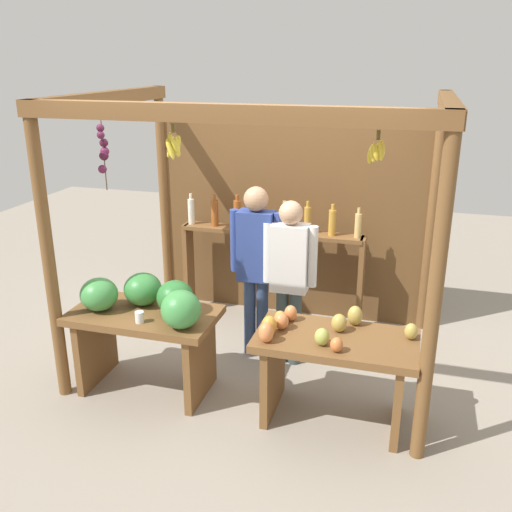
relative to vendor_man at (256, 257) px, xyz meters
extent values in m
plane|color=gray|center=(0.07, -0.05, -0.97)|extent=(12.00, 12.00, 0.00)
cylinder|color=brown|center=(-1.35, -1.09, 0.22)|extent=(0.10, 0.10, 2.38)
cylinder|color=brown|center=(1.50, -1.09, 0.22)|extent=(0.10, 0.10, 2.38)
cylinder|color=brown|center=(-1.35, 1.00, 0.22)|extent=(0.10, 0.10, 2.38)
cylinder|color=brown|center=(1.50, 1.00, 0.22)|extent=(0.10, 0.10, 2.38)
cube|color=brown|center=(0.07, -1.09, 1.36)|extent=(2.95, 0.12, 0.12)
cube|color=brown|center=(-1.35, -0.05, 1.36)|extent=(0.12, 2.19, 0.12)
cube|color=brown|center=(1.50, -0.05, 1.36)|extent=(0.12, 2.19, 0.12)
cube|color=brown|center=(0.07, 1.02, 0.11)|extent=(2.85, 0.04, 2.14)
cylinder|color=brown|center=(-0.28, -1.03, 1.25)|extent=(0.02, 0.02, 0.06)
ellipsoid|color=yellow|center=(-0.26, -1.03, 1.12)|extent=(0.04, 0.07, 0.15)
ellipsoid|color=yellow|center=(-0.27, -1.00, 1.13)|extent=(0.08, 0.06, 0.15)
ellipsoid|color=yellow|center=(-0.29, -0.99, 1.12)|extent=(0.09, 0.05, 0.15)
ellipsoid|color=yellow|center=(-0.32, -1.01, 1.11)|extent=(0.06, 0.08, 0.15)
ellipsoid|color=yellow|center=(-0.30, -1.04, 1.14)|extent=(0.05, 0.06, 0.15)
ellipsoid|color=yellow|center=(-0.29, -1.07, 1.11)|extent=(0.09, 0.05, 0.15)
ellipsoid|color=yellow|center=(-0.26, -1.05, 1.13)|extent=(0.08, 0.08, 0.15)
cylinder|color=brown|center=(1.07, -1.02, 1.25)|extent=(0.02, 0.02, 0.06)
ellipsoid|color=gold|center=(1.10, -1.02, 1.15)|extent=(0.04, 0.07, 0.12)
ellipsoid|color=gold|center=(1.09, -1.00, 1.16)|extent=(0.06, 0.05, 0.12)
ellipsoid|color=gold|center=(1.06, -0.99, 1.14)|extent=(0.07, 0.05, 0.12)
ellipsoid|color=gold|center=(1.03, -1.00, 1.12)|extent=(0.05, 0.06, 0.12)
ellipsoid|color=gold|center=(1.05, -1.02, 1.13)|extent=(0.05, 0.07, 0.12)
ellipsoid|color=gold|center=(1.06, -1.05, 1.15)|extent=(0.06, 0.04, 0.12)
ellipsoid|color=gold|center=(1.09, -1.04, 1.15)|extent=(0.05, 0.05, 0.12)
cylinder|color=#4C422D|center=(-0.97, -0.79, 1.00)|extent=(0.01, 0.01, 0.55)
sphere|color=#511938|center=(-0.99, -0.78, 1.20)|extent=(0.06, 0.06, 0.06)
sphere|color=#511938|center=(-0.98, -0.80, 1.15)|extent=(0.06, 0.06, 0.06)
sphere|color=#47142D|center=(-0.98, -0.77, 1.08)|extent=(0.07, 0.07, 0.07)
sphere|color=#601E42|center=(-0.97, -0.77, 1.02)|extent=(0.07, 0.07, 0.07)
sphere|color=#47142D|center=(-0.97, -0.79, 0.99)|extent=(0.07, 0.07, 0.07)
sphere|color=#601E42|center=(-0.99, -0.80, 0.89)|extent=(0.07, 0.07, 0.07)
cube|color=brown|center=(-0.71, -0.83, -0.29)|extent=(1.20, 0.64, 0.06)
cube|color=brown|center=(-1.19, -0.83, -0.64)|extent=(0.06, 0.58, 0.65)
cube|color=brown|center=(-0.23, -0.83, -0.64)|extent=(0.06, 0.58, 0.65)
ellipsoid|color=#429347|center=(-1.07, -0.89, -0.12)|extent=(0.43, 0.43, 0.27)
ellipsoid|color=#38843D|center=(-0.78, -0.69, -0.12)|extent=(0.44, 0.44, 0.27)
ellipsoid|color=#2D7533|center=(-0.45, -0.77, -0.12)|extent=(0.35, 0.35, 0.27)
ellipsoid|color=#429347|center=(-0.30, -1.00, -0.11)|extent=(0.43, 0.43, 0.30)
cylinder|color=white|center=(-0.65, -1.01, -0.21)|extent=(0.07, 0.07, 0.09)
cube|color=brown|center=(0.86, -0.83, -0.29)|extent=(1.20, 0.64, 0.06)
cube|color=brown|center=(0.38, -0.83, -0.64)|extent=(0.06, 0.58, 0.65)
cube|color=brown|center=(1.34, -0.83, -0.64)|extent=(0.06, 0.58, 0.65)
ellipsoid|color=#A8B24C|center=(0.77, -0.98, -0.19)|extent=(0.15, 0.15, 0.13)
ellipsoid|color=#CC7038|center=(0.89, -1.05, -0.21)|extent=(0.13, 0.13, 0.11)
ellipsoid|color=gold|center=(0.37, -0.93, -0.18)|extent=(0.15, 0.15, 0.15)
ellipsoid|color=#B79E47|center=(0.96, -0.59, -0.18)|extent=(0.15, 0.15, 0.16)
ellipsoid|color=gold|center=(0.41, -0.74, -0.20)|extent=(0.12, 0.12, 0.11)
ellipsoid|color=#E07F47|center=(0.38, -1.05, -0.18)|extent=(0.11, 0.11, 0.15)
ellipsoid|color=#B79E47|center=(1.39, -0.71, -0.20)|extent=(0.12, 0.12, 0.12)
ellipsoid|color=#E07F47|center=(0.43, -0.81, -0.19)|extent=(0.11, 0.11, 0.13)
ellipsoid|color=#B79E47|center=(0.86, -0.74, -0.19)|extent=(0.16, 0.16, 0.14)
ellipsoid|color=#E07F47|center=(0.47, -0.65, -0.20)|extent=(0.14, 0.14, 0.13)
cube|color=brown|center=(-0.98, 0.74, -0.47)|extent=(0.05, 0.20, 1.00)
cube|color=brown|center=(0.88, 0.74, -0.47)|extent=(0.05, 0.20, 1.00)
cube|color=brown|center=(-0.05, 0.74, 0.01)|extent=(1.85, 0.22, 0.04)
cylinder|color=silver|center=(-0.92, 0.74, 0.17)|extent=(0.07, 0.07, 0.27)
cylinder|color=silver|center=(-0.92, 0.74, 0.33)|extent=(0.03, 0.03, 0.06)
cylinder|color=#994C1E|center=(-0.66, 0.74, 0.17)|extent=(0.08, 0.08, 0.27)
cylinder|color=#994C1E|center=(-0.66, 0.74, 0.33)|extent=(0.03, 0.03, 0.06)
cylinder|color=#994C1E|center=(-0.41, 0.74, 0.18)|extent=(0.08, 0.08, 0.29)
cylinder|color=#994C1E|center=(-0.41, 0.74, 0.35)|extent=(0.03, 0.03, 0.06)
cylinder|color=gold|center=(-0.17, 0.74, 0.16)|extent=(0.08, 0.08, 0.26)
cylinder|color=gold|center=(-0.17, 0.74, 0.32)|extent=(0.04, 0.04, 0.06)
cylinder|color=#D8B266|center=(0.08, 0.74, 0.16)|extent=(0.07, 0.07, 0.26)
cylinder|color=#D8B266|center=(0.08, 0.74, 0.32)|extent=(0.03, 0.03, 0.06)
cylinder|color=gold|center=(0.32, 0.74, 0.17)|extent=(0.07, 0.07, 0.27)
cylinder|color=gold|center=(0.32, 0.74, 0.33)|extent=(0.03, 0.03, 0.06)
cylinder|color=gold|center=(0.56, 0.74, 0.16)|extent=(0.07, 0.07, 0.26)
cylinder|color=gold|center=(0.56, 0.74, 0.32)|extent=(0.03, 0.03, 0.06)
cylinder|color=#D8B266|center=(0.82, 0.74, 0.15)|extent=(0.07, 0.07, 0.24)
cylinder|color=#D8B266|center=(0.82, 0.74, 0.30)|extent=(0.03, 0.03, 0.06)
cylinder|color=navy|center=(-0.06, 0.00, -0.59)|extent=(0.11, 0.11, 0.76)
cylinder|color=navy|center=(0.06, 0.00, -0.59)|extent=(0.11, 0.11, 0.76)
cube|color=#2D428C|center=(0.00, 0.00, 0.11)|extent=(0.32, 0.19, 0.64)
cylinder|color=#2D428C|center=(-0.20, 0.00, 0.14)|extent=(0.08, 0.08, 0.57)
cylinder|color=#2D428C|center=(0.20, 0.00, 0.14)|extent=(0.08, 0.08, 0.57)
sphere|color=tan|center=(0.00, 0.00, 0.54)|extent=(0.22, 0.22, 0.22)
cylinder|color=#3B494C|center=(0.27, -0.07, -0.61)|extent=(0.11, 0.11, 0.72)
cylinder|color=#3B494C|center=(0.39, -0.07, -0.61)|extent=(0.11, 0.11, 0.72)
cube|color=white|center=(0.33, -0.07, 0.05)|extent=(0.32, 0.19, 0.60)
cylinder|color=white|center=(0.13, -0.07, 0.08)|extent=(0.08, 0.08, 0.54)
cylinder|color=white|center=(0.53, -0.07, 0.08)|extent=(0.08, 0.08, 0.54)
sphere|color=tan|center=(0.33, -0.07, 0.46)|extent=(0.21, 0.21, 0.21)
camera|label=1|loc=(1.32, -4.57, 1.69)|focal=39.50mm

